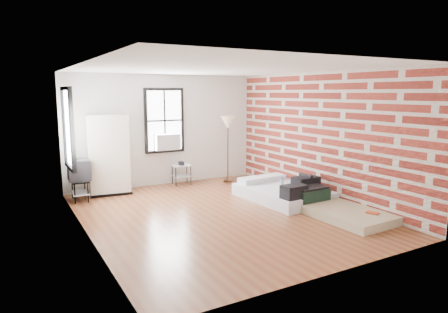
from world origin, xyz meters
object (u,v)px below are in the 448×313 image
side_table (181,169)px  mattress_bare (332,207)px  wardrobe (109,155)px  floor_lamp (228,126)px  tv_stand (79,171)px  mattress_main (284,192)px

side_table → mattress_bare: bearing=-67.2°
wardrobe → floor_lamp: bearing=2.3°
mattress_bare → tv_stand: (-4.13, 3.43, 0.52)m
side_table → mattress_main: bearing=-60.3°
mattress_bare → mattress_main: bearing=95.5°
floor_lamp → wardrobe: bearing=176.1°
floor_lamp → tv_stand: bearing=-179.4°
side_table → tv_stand: tv_stand is taller
tv_stand → floor_lamp: bearing=4.0°
mattress_main → wardrobe: wardrobe is taller
mattress_main → mattress_bare: bearing=-85.7°
mattress_bare → tv_stand: tv_stand is taller
mattress_bare → wardrobe: (-3.42, 3.68, 0.79)m
wardrobe → side_table: size_ratio=3.09×
wardrobe → floor_lamp: size_ratio=1.06×
floor_lamp → mattress_bare: bearing=-84.1°
floor_lamp → tv_stand: (-3.77, -0.04, -0.85)m
wardrobe → side_table: wardrobe is taller
wardrobe → floor_lamp: (3.06, -0.21, 0.57)m
mattress_main → wardrobe: size_ratio=1.11×
floor_lamp → tv_stand: size_ratio=1.91×
mattress_main → tv_stand: (-3.96, 2.15, 0.47)m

